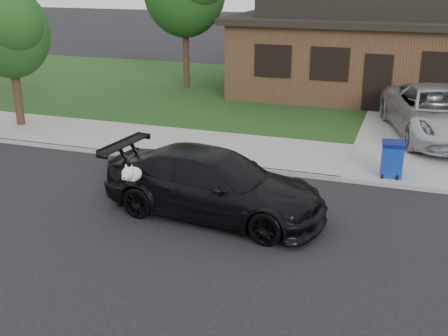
% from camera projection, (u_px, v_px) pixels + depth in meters
% --- Properties ---
extents(ground, '(120.00, 120.00, 0.00)m').
position_uv_depth(ground, '(150.00, 214.00, 12.63)').
color(ground, black).
rests_on(ground, ground).
extents(sidewalk, '(60.00, 3.00, 0.12)m').
position_uv_depth(sidewalk, '(223.00, 148.00, 17.07)').
color(sidewalk, gray).
rests_on(sidewalk, ground).
extents(curb, '(60.00, 0.12, 0.12)m').
position_uv_depth(curb, '(205.00, 164.00, 15.73)').
color(curb, gray).
rests_on(curb, ground).
extents(lawn, '(60.00, 13.00, 0.13)m').
position_uv_depth(lawn, '(283.00, 95.00, 24.19)').
color(lawn, '#193814').
rests_on(lawn, ground).
extents(driveway, '(4.50, 13.00, 0.14)m').
position_uv_depth(driveway, '(431.00, 124.00, 19.68)').
color(driveway, gray).
rests_on(driveway, ground).
extents(sedan, '(5.26, 2.64, 1.47)m').
position_uv_depth(sedan, '(214.00, 184.00, 12.39)').
color(sedan, black).
rests_on(sedan, ground).
extents(minivan, '(4.03, 6.20, 1.59)m').
position_uv_depth(minivan, '(438.00, 113.00, 17.69)').
color(minivan, '#B6B9BE').
rests_on(minivan, driveway).
extents(recycling_bin, '(0.62, 0.64, 0.93)m').
position_uv_depth(recycling_bin, '(392.00, 159.00, 14.45)').
color(recycling_bin, '#0E329C').
rests_on(recycling_bin, sidewalk).
extents(house, '(12.60, 8.60, 4.65)m').
position_uv_depth(house, '(387.00, 45.00, 24.05)').
color(house, '#422B1C').
rests_on(house, ground).
extents(tree_2, '(2.73, 2.60, 4.59)m').
position_uv_depth(tree_2, '(11.00, 32.00, 18.35)').
color(tree_2, '#332114').
rests_on(tree_2, ground).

